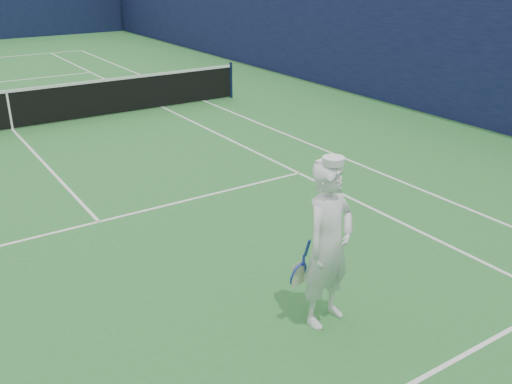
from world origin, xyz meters
TOP-DOWN VIEW (x-y plane):
  - ground at (0.00, 0.00)m, footprint 80.00×80.00m
  - court_markings at (0.00, 0.00)m, footprint 11.03×23.83m
  - tennis_net at (0.00, 0.00)m, footprint 12.88×0.09m
  - tennis_player at (1.36, -10.52)m, footprint 0.87×0.61m

SIDE VIEW (x-z plane):
  - ground at x=0.00m, z-range 0.00..0.00m
  - court_markings at x=0.00m, z-range 0.00..0.01m
  - tennis_net at x=0.00m, z-range 0.02..1.09m
  - tennis_player at x=1.36m, z-range -0.02..2.03m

